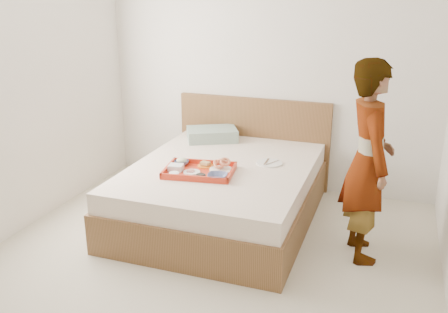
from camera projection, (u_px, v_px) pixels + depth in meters
ground at (194, 277)px, 3.69m from camera, size 3.50×4.00×0.01m
wall_back at (268, 65)px, 5.05m from camera, size 3.50×0.01×2.60m
bed at (223, 192)px, 4.54m from camera, size 1.65×2.00×0.53m
headboard at (253, 141)px, 5.33m from camera, size 1.65×0.06×0.95m
pillow at (212, 134)px, 5.17m from camera, size 0.61×0.54×0.12m
tray at (200, 170)px, 4.25m from camera, size 0.64×0.51×0.05m
prawn_plate at (221, 170)px, 4.27m from camera, size 0.23×0.23×0.01m
navy_bowl_big at (218, 176)px, 4.09m from camera, size 0.19×0.19×0.04m
sauce_dish at (201, 176)px, 4.09m from camera, size 0.10×0.10×0.03m
meat_plate at (192, 172)px, 4.22m from camera, size 0.16×0.16×0.01m
bread_plate at (206, 166)px, 4.37m from camera, size 0.16×0.16×0.01m
salad_bowl at (182, 163)px, 4.40m from camera, size 0.15×0.15×0.04m
plastic_tub at (176, 168)px, 4.26m from camera, size 0.14×0.12×0.05m
cheese_round at (174, 174)px, 4.15m from camera, size 0.10×0.10×0.03m
dinner_plate at (269, 163)px, 4.49m from camera, size 0.29×0.29×0.01m
person at (368, 162)px, 3.76m from camera, size 0.54×0.67×1.58m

